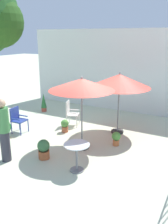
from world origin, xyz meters
name	(u,v)px	position (x,y,z in m)	size (l,w,h in m)	color
ground_plane	(84,140)	(0.00, 0.00, 0.00)	(60.00, 60.00, 0.00)	beige
villa_facade	(126,71)	(0.00, 3.87, 1.81)	(9.66, 0.30, 3.62)	silver
patio_umbrella_0	(82,85)	(0.22, -0.56, 1.96)	(1.93, 1.93, 2.22)	#2D2D2D
patio_umbrella_1	(120,81)	(0.73, 1.12, 1.86)	(2.11, 2.11, 2.16)	#2D2D2D
cafe_table_0	(77,152)	(0.77, -1.79, 0.51)	(0.66, 0.66, 0.74)	white
patio_chair_0	(71,112)	(-1.13, 0.96, 0.54)	(0.56, 0.57, 0.96)	silver
patio_chair_1	(17,118)	(-2.40, -0.56, 0.53)	(0.46, 0.49, 0.91)	#2A3E90
potted_plant_0	(4,128)	(-2.44, -1.19, 0.36)	(0.50, 0.50, 0.64)	#C86E3D
potted_plant_1	(116,138)	(1.08, 0.12, 0.25)	(0.28, 0.28, 0.45)	#D06D3A
potted_plant_2	(65,125)	(-0.95, 0.27, 0.25)	(0.28, 0.28, 0.46)	#B55C3B
potted_plant_4	(44,149)	(-0.38, -1.67, 0.29)	(0.35, 0.35, 0.57)	#AA5731
potted_plant_6	(44,102)	(-3.16, 1.89, 0.43)	(0.25, 0.25, 0.84)	#9A4535
standing_person	(4,130)	(-1.21, -2.27, 0.91)	(0.45, 0.45, 1.76)	#33333D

